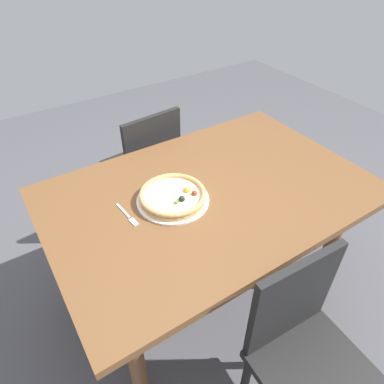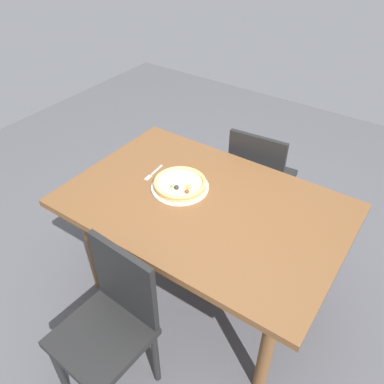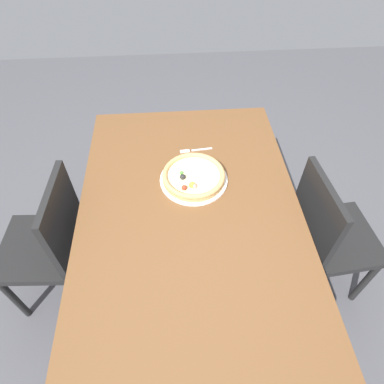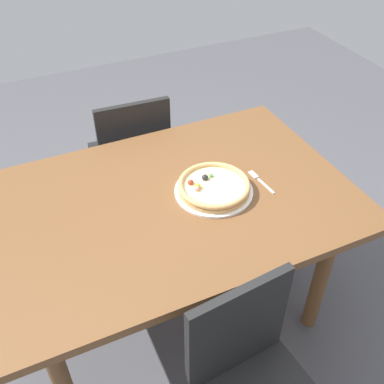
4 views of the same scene
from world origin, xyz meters
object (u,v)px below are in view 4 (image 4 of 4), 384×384
object	(u,v)px
pizza	(214,186)
chair_far	(132,157)
plate	(214,191)
fork	(260,180)
dining_table	(171,217)

from	to	relation	value
pizza	chair_far	bearing A→B (deg)	99.72
chair_far	pizza	bearing A→B (deg)	-77.07
plate	fork	distance (m)	0.21
dining_table	chair_far	world-z (taller)	chair_far
dining_table	plate	size ratio (longest dim) A/B	4.60
plate	pizza	bearing A→B (deg)	147.05
dining_table	chair_far	bearing A→B (deg)	85.50
dining_table	plate	world-z (taller)	plate
pizza	plate	bearing A→B (deg)	-32.95
dining_table	chair_far	distance (m)	0.74
dining_table	plate	distance (m)	0.21
plate	pizza	world-z (taller)	pizza
dining_table	fork	bearing A→B (deg)	-6.79
chair_far	fork	world-z (taller)	chair_far
dining_table	plate	xyz separation A→B (m)	(0.18, -0.03, 0.10)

